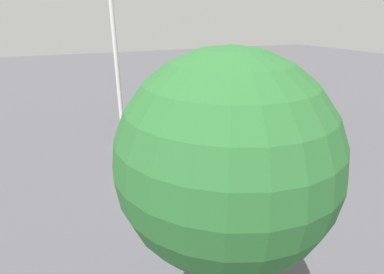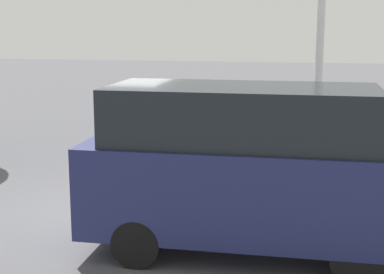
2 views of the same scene
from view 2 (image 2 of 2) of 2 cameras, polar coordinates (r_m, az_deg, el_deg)
The scene contains 4 objects.
ground_plane at distance 10.65m, azimuth -8.43°, elevation -7.16°, with size 80.00×80.00×0.00m, color #4C4C51.
parking_meter_near at distance 10.59m, azimuth -4.30°, elevation -1.03°, with size 0.21×0.12×1.48m.
lamp_post at distance 11.97m, azimuth 12.10°, elevation 4.45°, with size 0.44×0.44×5.88m.
parked_van at distance 8.44m, azimuth 5.38°, elevation -2.83°, with size 4.70×1.90×2.43m.
Camera 2 is at (3.44, -9.51, 3.32)m, focal length 55.00 mm.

